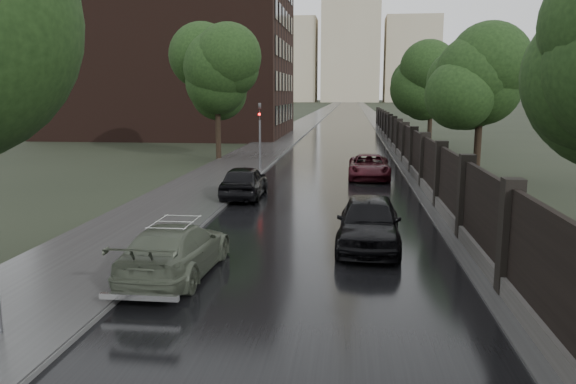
{
  "coord_description": "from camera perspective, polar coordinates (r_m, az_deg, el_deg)",
  "views": [
    {
      "loc": [
        1.02,
        -7.66,
        4.54
      ],
      "look_at": [
        -0.91,
        9.51,
        1.5
      ],
      "focal_mm": 35.0,
      "sensor_mm": 36.0,
      "label": 1
    }
  ],
  "objects": [
    {
      "name": "verge_right",
      "position": [
        197.76,
        7.77,
        8.58
      ],
      "size": [
        3.0,
        420.0,
        0.08
      ],
      "primitive_type": "cube",
      "color": "#2D2D2D",
      "rests_on": "ground"
    },
    {
      "name": "tree_right_c",
      "position": [
        48.1,
        14.36,
        10.16
      ],
      "size": [
        4.08,
        4.08,
        7.01
      ],
      "color": "black",
      "rests_on": "ground"
    },
    {
      "name": "car_right_near",
      "position": [
        16.87,
        8.22,
        -3.02
      ],
      "size": [
        2.02,
        4.63,
        1.55
      ],
      "primitive_type": "imported",
      "rotation": [
        0.0,
        0.0,
        -0.04
      ],
      "color": "black",
      "rests_on": "ground"
    },
    {
      "name": "traffic_light",
      "position": [
        33.16,
        -2.87,
        6.26
      ],
      "size": [
        0.16,
        0.32,
        4.0
      ],
      "color": "#59595E",
      "rests_on": "ground"
    },
    {
      "name": "tree_right_b",
      "position": [
        30.36,
        19.03,
        10.22
      ],
      "size": [
        4.08,
        4.08,
        7.01
      ],
      "color": "black",
      "rests_on": "ground"
    },
    {
      "name": "sidewalk_left",
      "position": [
        197.84,
        4.4,
        8.66
      ],
      "size": [
        4.0,
        420.0,
        0.16
      ],
      "primitive_type": "cube",
      "color": "#2D2D2D",
      "rests_on": "ground"
    },
    {
      "name": "car_right_far",
      "position": [
        30.5,
        8.25,
        2.56
      ],
      "size": [
        2.22,
        4.74,
        1.31
      ],
      "primitive_type": "imported",
      "rotation": [
        0.0,
        0.0,
        -0.01
      ],
      "color": "#340B12",
      "rests_on": "ground"
    },
    {
      "name": "hatchback_left",
      "position": [
        24.69,
        -4.47,
        1.06
      ],
      "size": [
        1.8,
        4.3,
        1.45
      ],
      "primitive_type": "imported",
      "rotation": [
        0.0,
        0.0,
        3.16
      ],
      "color": "black",
      "rests_on": "ground"
    },
    {
      "name": "tree_left_far",
      "position": [
        38.73,
        -7.21,
        10.94
      ],
      "size": [
        4.25,
        4.25,
        7.39
      ],
      "color": "black",
      "rests_on": "ground"
    },
    {
      "name": "brick_building",
      "position": [
        62.86,
        -11.64,
        14.76
      ],
      "size": [
        24.0,
        18.0,
        20.0
      ],
      "primitive_type": "cube",
      "color": "black",
      "rests_on": "ground"
    },
    {
      "name": "volga_sedan",
      "position": [
        14.45,
        -11.35,
        -5.76
      ],
      "size": [
        2.05,
        4.67,
        1.34
      ],
      "primitive_type": "imported",
      "rotation": [
        0.0,
        0.0,
        3.1
      ],
      "color": "#4A5141",
      "rests_on": "ground"
    },
    {
      "name": "fence_right",
      "position": [
        39.99,
        11.54,
        4.71
      ],
      "size": [
        0.45,
        75.72,
        2.7
      ],
      "color": "#383533",
      "rests_on": "ground"
    },
    {
      "name": "road",
      "position": [
        197.72,
        6.16,
        8.61
      ],
      "size": [
        8.0,
        420.0,
        0.02
      ],
      "primitive_type": "cube",
      "color": "black",
      "rests_on": "ground"
    },
    {
      "name": "stalinist_tower",
      "position": [
        309.52,
        6.41,
        16.2
      ],
      "size": [
        92.0,
        30.0,
        159.0
      ],
      "color": "tan",
      "rests_on": "ground"
    }
  ]
}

